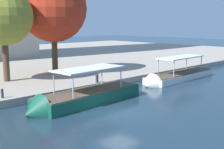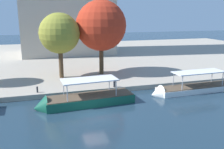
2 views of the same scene
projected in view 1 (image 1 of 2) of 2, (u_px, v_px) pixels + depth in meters
name	position (u px, v px, depth m)	size (l,w,h in m)	color
ground_plane	(119.00, 112.00, 23.20)	(220.00, 220.00, 0.00)	#1E3342
tour_boat_1	(81.00, 100.00, 25.34)	(11.57, 3.62, 4.08)	#14513D
tour_boat_2	(176.00, 78.00, 36.02)	(12.68, 2.94, 3.78)	silver
mooring_bollard_0	(2.00, 93.00, 24.74)	(0.23, 0.23, 0.80)	#2D2D33
mooring_bollard_1	(97.00, 78.00, 31.23)	(0.33, 0.33, 0.89)	#2D2D33
tree_1	(55.00, 9.00, 35.92)	(7.98, 7.98, 11.78)	#4C3823
tree_2	(3.00, 16.00, 30.94)	(6.05, 6.05, 9.81)	#4C3823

